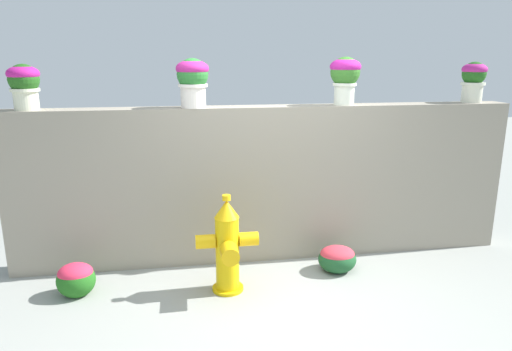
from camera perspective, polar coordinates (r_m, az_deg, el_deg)
The scene contains 9 objects.
ground_plane at distance 4.32m, azimuth 4.46°, elevation -16.46°, with size 24.00×24.00×0.00m, color #969992.
stone_wall at distance 5.13m, azimuth 1.37°, elevation -0.99°, with size 5.44×0.30×1.70m, color gray.
potted_plant_0 at distance 5.08m, azimuth -26.57°, elevation 10.17°, with size 0.30×0.30×0.44m.
potted_plant_1 at distance 4.83m, azimuth -7.78°, elevation 11.77°, with size 0.33×0.33×0.49m.
potted_plant_2 at distance 5.14m, azimuth 10.87°, elevation 12.07°, with size 0.33×0.33×0.51m.
potted_plant_3 at distance 5.87m, azimuth 25.13°, elevation 10.77°, with size 0.27×0.27×0.45m.
fire_hydrant at distance 4.48m, azimuth -3.52°, elevation -8.77°, with size 0.60×0.47×0.97m.
flower_bush_left at distance 5.07m, azimuth 9.93°, elevation -9.90°, with size 0.40×0.36×0.28m.
flower_bush_right at distance 4.83m, azimuth -21.22°, elevation -11.65°, with size 0.36×0.32×0.33m.
Camera 1 is at (-0.90, -3.60, 2.22)m, focal length 32.62 mm.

